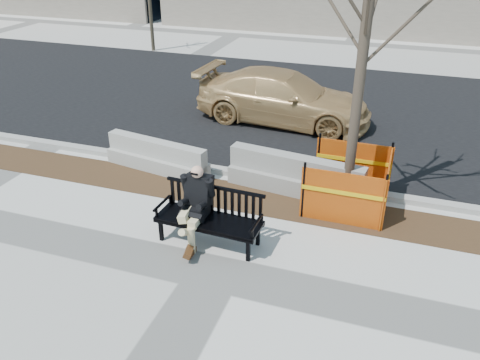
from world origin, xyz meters
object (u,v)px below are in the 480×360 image
at_px(sedan, 282,121).
at_px(jersey_barrier_left, 158,169).
at_px(jersey_barrier_right, 294,191).
at_px(bench, 210,242).
at_px(tree_fence, 345,205).
at_px(seated_man, 198,237).

relative_size(sedan, jersey_barrier_left, 1.92).
xyz_separation_m(jersey_barrier_left, jersey_barrier_right, (3.37, 0.00, 0.00)).
bearing_deg(jersey_barrier_left, bench, -36.77).
xyz_separation_m(tree_fence, sedan, (-2.49, 4.32, 0.00)).
height_order(seated_man, sedan, sedan).
xyz_separation_m(sedan, jersey_barrier_left, (-2.04, -4.10, 0.00)).
height_order(sedan, jersey_barrier_right, sedan).
relative_size(bench, jersey_barrier_left, 0.75).
bearing_deg(tree_fence, jersey_barrier_right, 168.82).
height_order(tree_fence, sedan, tree_fence).
height_order(jersey_barrier_left, jersey_barrier_right, jersey_barrier_right).
xyz_separation_m(seated_man, sedan, (0.00, 6.45, 0.00)).
bearing_deg(seated_man, tree_fence, 43.15).
relative_size(tree_fence, jersey_barrier_right, 2.03).
distance_m(seated_man, sedan, 6.45).
bearing_deg(sedan, bench, -174.13).
bearing_deg(jersey_barrier_right, tree_fence, -3.87).
distance_m(tree_fence, jersey_barrier_left, 4.53).
bearing_deg(jersey_barrier_right, seated_man, -112.23).
distance_m(jersey_barrier_left, jersey_barrier_right, 3.37).
bearing_deg(jersey_barrier_left, sedan, 73.03).
xyz_separation_m(seated_man, jersey_barrier_left, (-2.04, 2.35, 0.00)).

